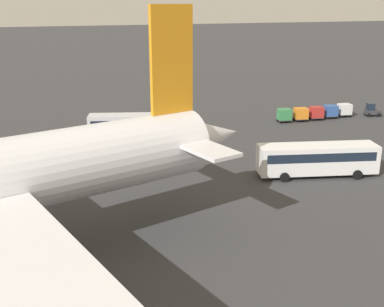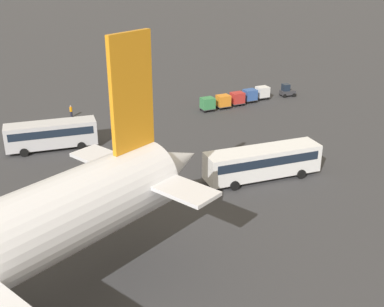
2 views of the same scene
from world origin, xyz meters
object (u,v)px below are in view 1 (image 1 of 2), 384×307
Objects in this scene: cargo_cart_red at (316,112)px; cargo_cart_orange at (301,114)px; shuttle_bus_far at (317,158)px; cargo_cart_white at (345,109)px; worker_person at (155,113)px; cargo_cart_green at (284,115)px; shuttle_bus_near at (129,125)px; baggage_tug at (372,110)px; cargo_cart_blue at (331,111)px.

cargo_cart_red is 2.73m from cargo_cart_orange.
cargo_cart_white is at bearing -118.08° from shuttle_bus_far.
cargo_cart_orange reaches higher than worker_person.
cargo_cart_green is at bearing -97.84° from shuttle_bus_far.
shuttle_bus_near is 39.62m from baggage_tug.
shuttle_bus_far reaches higher than cargo_cart_orange.
worker_person is at bearing -105.56° from shuttle_bus_near.
shuttle_bus_far is at bearing 68.35° from cargo_cart_green.
cargo_cart_orange is at bearing 174.25° from cargo_cart_green.
cargo_cart_blue is 1.00× the size of cargo_cart_green.
cargo_cart_orange is at bearing 14.25° from baggage_tug.
cargo_cart_orange is 1.00× the size of cargo_cart_green.
cargo_cart_white is at bearing 4.67° from baggage_tug.
shuttle_bus_far is 7.37× the size of worker_person.
cargo_cart_white is 8.19m from cargo_cart_orange.
cargo_cart_orange is at bearing -161.38° from shuttle_bus_near.
worker_person is 19.95m from cargo_cart_green.
cargo_cart_blue is at bearing 161.10° from worker_person.
cargo_cart_red is at bearing -109.49° from shuttle_bus_far.
cargo_cart_orange is at bearing 156.23° from worker_person.
shuttle_bus_far reaches higher than baggage_tug.
shuttle_bus_near is at bearing 58.19° from worker_person.
baggage_tug is 1.20× the size of cargo_cart_green.
shuttle_bus_far is 5.75× the size of cargo_cart_red.
cargo_cart_orange is (-26.95, -1.11, -0.82)m from shuttle_bus_near.
cargo_cart_red is 1.00× the size of cargo_cart_green.
worker_person is (-6.32, -10.20, -1.14)m from shuttle_bus_near.
baggage_tug is at bearing 176.76° from cargo_cart_orange.
cargo_cart_orange is at bearing 1.64° from cargo_cart_blue.
cargo_cart_red is at bearing 179.30° from cargo_cart_orange.
shuttle_bus_near reaches higher than cargo_cart_blue.
shuttle_bus_near is 0.86× the size of shuttle_bus_far.
cargo_cart_blue and cargo_cart_orange have the same top height.
worker_person is 22.54m from cargo_cart_orange.
cargo_cart_white reaches higher than worker_person.
baggage_tug reaches higher than worker_person.
shuttle_bus_near is 35.17m from cargo_cart_white.
shuttle_bus_far is at bearing 143.66° from shuttle_bus_near.
cargo_cart_blue is at bearing -114.04° from shuttle_bus_far.
shuttle_bus_far is 5.75× the size of cargo_cart_blue.
cargo_cart_green is (15.38, -0.99, 0.25)m from baggage_tug.
cargo_cart_orange is at bearing -104.06° from shuttle_bus_far.
shuttle_bus_far is 24.32m from cargo_cart_orange.
cargo_cart_red is at bearing 13.55° from baggage_tug.
worker_person is 0.78× the size of cargo_cart_orange.
baggage_tug is at bearing -163.17° from shuttle_bus_near.
cargo_cart_red is (5.45, 0.34, 0.00)m from cargo_cart_white.
shuttle_bus_near is 4.92× the size of cargo_cart_red.
cargo_cart_blue and cargo_cart_red have the same top height.
cargo_cart_blue is at bearing 179.17° from cargo_cart_green.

